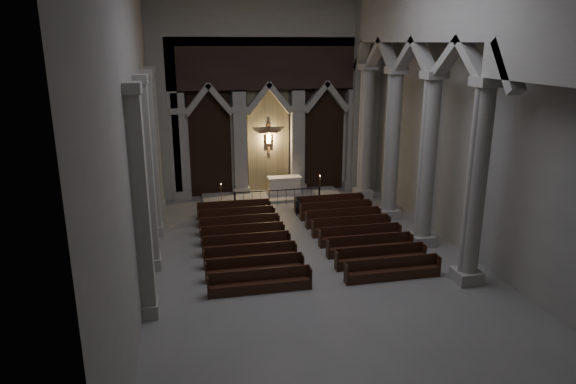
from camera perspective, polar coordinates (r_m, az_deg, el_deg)
The scene contains 11 objects.
room at distance 20.08m, azimuth 3.58°, elevation 11.70°, with size 24.00×24.10×12.00m.
sanctuary_wall at distance 31.39m, azimuth -2.18°, elevation 11.56°, with size 14.00×0.77×12.00m.
right_arcade at distance 23.34m, azimuth 16.12°, elevation 12.31°, with size 1.00×24.00×12.00m.
left_pilasters at distance 23.44m, azimuth -15.11°, elevation 2.68°, with size 0.60×13.00×8.03m.
sanctuary_step at distance 31.70m, azimuth -1.76°, elevation -0.44°, with size 8.50×2.60×0.15m, color #A5A29A.
altar at distance 31.92m, azimuth -0.41°, elevation 0.81°, with size 2.07×0.83×1.05m.
altar_rail at distance 29.83m, azimuth -1.15°, elevation -0.34°, with size 5.10×0.09×1.00m.
candle_stand_left at distance 30.50m, azimuth -7.41°, elevation -0.73°, with size 0.21×0.21×1.26m.
candle_stand_right at distance 31.44m, azimuth 3.56°, elevation -0.00°, with size 0.24×0.24×1.45m.
pews at distance 24.46m, azimuth 1.49°, elevation -5.06°, with size 9.40×9.46×0.89m.
worshipper at distance 28.27m, azimuth 1.15°, elevation -1.56°, with size 0.39×0.26×1.07m, color black.
Camera 1 is at (-5.35, -19.29, 9.19)m, focal length 32.00 mm.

